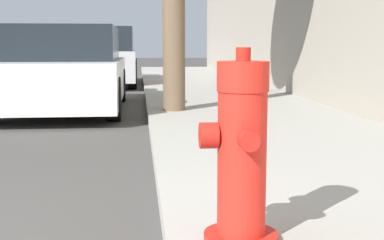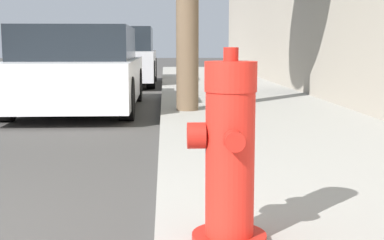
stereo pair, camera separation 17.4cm
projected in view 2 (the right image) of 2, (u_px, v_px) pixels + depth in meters
The scene contains 3 objects.
fire_hydrant at pixel (229, 155), 2.49m from camera, with size 0.38×0.37×0.92m.
parked_car_near at pixel (80, 70), 8.52m from camera, with size 1.85×4.10×1.33m.
parked_car_mid at pixel (121, 58), 13.78m from camera, with size 1.81×4.07×1.48m.
Camera 2 is at (1.76, -2.35, 1.05)m, focal length 50.00 mm.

